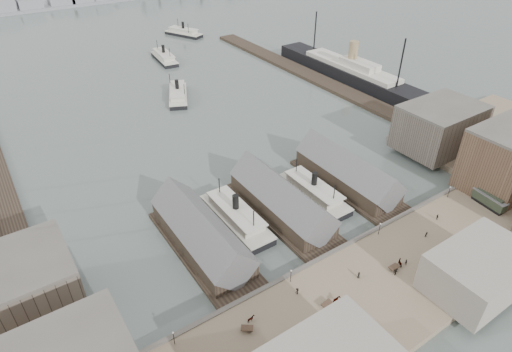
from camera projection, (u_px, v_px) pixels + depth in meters
ground at (318, 246)px, 114.47m from camera, size 900.00×900.00×0.00m
quay at (375, 292)px, 100.15m from camera, size 180.00×30.00×2.00m
seawall at (332, 255)px, 110.25m from camera, size 180.00×1.20×2.30m
east_wharf at (319, 80)px, 212.06m from camera, size 10.00×180.00×1.60m
ferry_shed_west at (201, 235)px, 111.45m from camera, size 14.00×42.00×12.60m
ferry_shed_center at (281, 201)px, 123.49m from camera, size 14.00×42.00×12.60m
ferry_shed_east at (347, 173)px, 135.53m from camera, size 14.00×42.00×12.60m
warehouse_west_back at (11, 295)px, 89.42m from camera, size 26.00×20.00×14.00m
warehouse_east_front at (512, 157)px, 130.34m from camera, size 30.00×18.00×19.00m
warehouse_east_back at (439, 128)px, 150.96m from camera, size 28.00×20.00×15.00m
street_bldg_center at (479, 271)px, 97.79m from camera, size 24.00×16.00×10.00m
lamp_post_far_w at (173, 336)px, 86.19m from camera, size 0.44×0.44×3.92m
lamp_post_near_w at (291, 274)px, 100.07m from camera, size 0.44×0.44×3.92m
lamp_post_near_e at (380, 227)px, 113.96m from camera, size 0.44×0.44×3.92m
lamp_post_far_e at (450, 190)px, 127.85m from camera, size 0.44×0.44×3.92m
far_shore at (42, 3)px, 341.26m from camera, size 500.00×40.00×15.72m
ferry_docked_west at (236, 216)px, 121.48m from camera, size 8.46×28.18×10.07m
ferry_docked_east at (313, 191)px, 131.40m from camera, size 8.11×27.04×9.66m
ferry_open_near at (178, 94)px, 194.05m from camera, size 17.97×26.90×9.29m
ferry_open_mid at (164, 57)px, 236.31m from camera, size 10.47×26.85×9.35m
ferry_open_far at (184, 32)px, 277.11m from camera, size 17.94×26.80×9.26m
ocean_steamer at (351, 72)px, 211.43m from camera, size 13.25×96.85×19.37m
tram at (489, 201)px, 124.82m from camera, size 3.89×10.71×3.72m
horse_cart_left at (250, 321)px, 91.28m from camera, size 4.55×3.93×1.63m
horse_cart_center at (333, 301)px, 95.73m from camera, size 4.96×1.81×1.60m
horse_cart_right at (399, 264)px, 105.24m from camera, size 4.63×1.67×1.65m
pedestrian_2 at (297, 291)px, 98.07m from camera, size 1.21×0.80×1.75m
pedestrian_3 at (371, 320)px, 91.53m from camera, size 1.00×0.72×1.57m
pedestrian_4 at (359, 275)px, 102.15m from camera, size 1.04×0.96×1.78m
pedestrian_5 at (406, 262)px, 105.78m from camera, size 0.49×0.65×1.72m
pedestrian_6 at (427, 235)px, 114.23m from camera, size 0.82×0.66×1.61m
pedestrian_7 at (448, 244)px, 110.99m from camera, size 1.35×1.12×1.81m
pedestrian_8 at (437, 217)px, 120.23m from camera, size 0.83×1.12×1.77m
pedestrian_10 at (478, 247)px, 110.18m from camera, size 1.34×1.14×1.79m
pedestrian_11 at (396, 273)px, 102.88m from camera, size 1.01×0.60×1.61m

